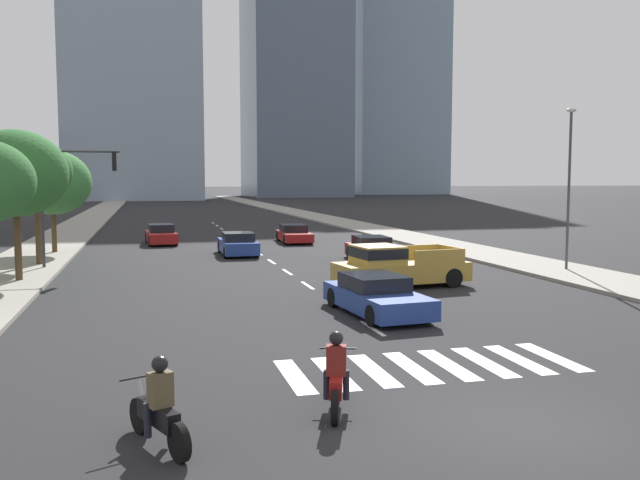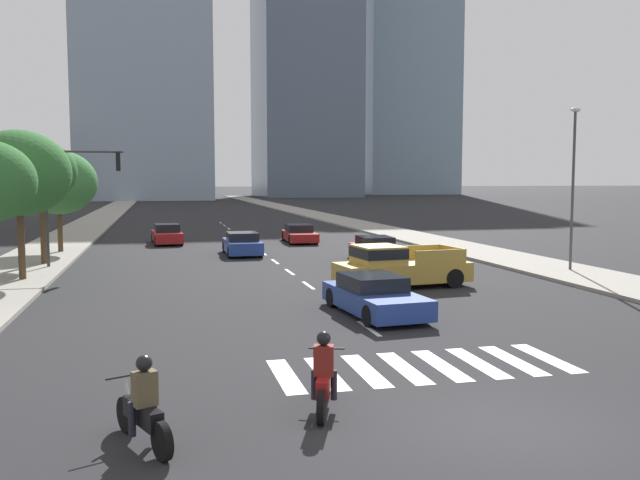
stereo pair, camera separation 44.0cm
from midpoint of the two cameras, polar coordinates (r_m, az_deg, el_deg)
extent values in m
plane|color=#232326|center=(12.28, 16.92, -15.15)|extent=(800.00, 800.00, 0.00)
cube|color=gray|center=(43.97, 10.78, -0.33)|extent=(4.00, 260.00, 0.15)
cube|color=gray|center=(40.59, -22.08, -1.07)|extent=(4.00, 260.00, 0.15)
cube|color=silver|center=(14.71, -2.08, -11.49)|extent=(0.45, 2.63, 0.01)
cube|color=silver|center=(14.90, 1.39, -11.27)|extent=(0.45, 2.63, 0.01)
cube|color=silver|center=(15.15, 4.74, -11.01)|extent=(0.45, 2.63, 0.01)
cube|color=silver|center=(15.44, 7.97, -10.72)|extent=(0.45, 2.63, 0.01)
cube|color=silver|center=(15.78, 11.07, -10.42)|extent=(0.45, 2.63, 0.01)
cube|color=silver|center=(16.17, 14.02, -10.10)|extent=(0.45, 2.63, 0.01)
cube|color=silver|center=(16.59, 16.82, -9.78)|extent=(0.45, 2.63, 0.01)
cube|color=silver|center=(17.05, 19.47, -9.44)|extent=(0.45, 2.63, 0.01)
cube|color=silver|center=(19.24, 4.85, -7.51)|extent=(0.14, 2.00, 0.01)
cube|color=silver|center=(22.99, 1.71, -5.40)|extent=(0.14, 2.00, 0.01)
cube|color=silver|center=(26.82, -0.52, -3.88)|extent=(0.14, 2.00, 0.01)
cube|color=silver|center=(30.69, -2.19, -2.73)|extent=(0.14, 2.00, 0.01)
cube|color=silver|center=(34.59, -3.49, -1.84)|extent=(0.14, 2.00, 0.01)
cube|color=silver|center=(38.51, -4.52, -1.14)|extent=(0.14, 2.00, 0.01)
cube|color=silver|center=(42.44, -5.35, -0.56)|extent=(0.14, 2.00, 0.01)
cube|color=silver|center=(46.39, -6.05, -0.08)|extent=(0.14, 2.00, 0.01)
cube|color=silver|center=(50.34, -6.64, 0.33)|extent=(0.14, 2.00, 0.01)
cube|color=silver|center=(54.30, -7.14, 0.67)|extent=(0.14, 2.00, 0.01)
cube|color=silver|center=(58.27, -7.57, 0.97)|extent=(0.14, 2.00, 0.01)
cube|color=silver|center=(62.24, -7.95, 1.23)|extent=(0.14, 2.00, 0.01)
cube|color=silver|center=(66.21, -8.28, 1.46)|extent=(0.14, 2.00, 0.01)
cylinder|color=black|center=(13.30, 1.55, -11.97)|extent=(0.30, 0.61, 0.60)
cylinder|color=black|center=(11.89, 1.18, -14.07)|extent=(0.30, 0.61, 0.60)
cube|color=maroon|center=(12.53, 1.38, -12.01)|extent=(0.57, 1.20, 0.32)
cylinder|color=#B2B2B7|center=(13.12, 1.53, -10.85)|extent=(0.15, 0.32, 0.67)
cylinder|color=black|center=(13.07, 1.54, -9.23)|extent=(0.68, 0.25, 0.04)
cube|color=maroon|center=(12.31, 1.36, -10.21)|extent=(0.42, 0.34, 0.55)
sphere|color=black|center=(12.21, 1.36, -8.38)|extent=(0.26, 0.26, 0.26)
cylinder|color=black|center=(12.55, 0.54, -12.21)|extent=(0.15, 0.15, 0.55)
cylinder|color=black|center=(12.54, 2.22, -12.24)|extent=(0.15, 0.15, 0.55)
cylinder|color=black|center=(11.96, -15.14, -14.14)|extent=(0.35, 0.60, 0.60)
cylinder|color=black|center=(10.70, -12.11, -16.43)|extent=(0.35, 0.60, 0.60)
cube|color=black|center=(11.25, -13.74, -14.17)|extent=(0.67, 1.16, 0.32)
cylinder|color=#B2B2B7|center=(11.78, -14.99, -12.90)|extent=(0.18, 0.32, 0.67)
cylinder|color=black|center=(11.72, -15.12, -11.11)|extent=(0.66, 0.31, 0.04)
cube|color=brown|center=(11.03, -13.58, -12.19)|extent=(0.43, 0.36, 0.55)
sphere|color=black|center=(10.92, -13.63, -10.16)|extent=(0.26, 0.26, 0.26)
cylinder|color=black|center=(11.21, -14.61, -14.55)|extent=(0.16, 0.16, 0.55)
cylinder|color=black|center=(11.34, -12.87, -14.28)|extent=(0.16, 0.16, 0.55)
cube|color=#B28E38|center=(26.62, 7.49, -2.70)|extent=(5.43, 2.62, 0.75)
cube|color=#B28E38|center=(26.07, 5.46, -1.24)|extent=(1.87, 2.07, 0.70)
cube|color=black|center=(26.06, 5.46, -1.06)|extent=(1.90, 2.11, 0.39)
cube|color=#B28E38|center=(26.23, 10.73, -1.43)|extent=(2.19, 0.32, 0.55)
cube|color=#B28E38|center=(27.94, 8.68, -1.00)|extent=(2.19, 0.32, 0.55)
cube|color=#B28E38|center=(27.63, 11.66, -1.12)|extent=(0.30, 1.97, 0.55)
cylinder|color=black|center=(25.05, 4.82, -3.67)|extent=(0.78, 0.34, 0.76)
cylinder|color=black|center=(26.73, 3.17, -3.10)|extent=(0.78, 0.34, 0.76)
cylinder|color=black|center=(26.71, 11.80, -3.21)|extent=(0.78, 0.34, 0.76)
cylinder|color=black|center=(28.29, 9.84, -2.71)|extent=(0.78, 0.34, 0.76)
cube|color=maroon|center=(45.14, -12.64, 0.30)|extent=(2.07, 4.49, 0.65)
cube|color=black|center=(44.88, -12.63, 1.02)|extent=(1.68, 2.07, 0.51)
cylinder|color=black|center=(46.57, -13.76, 0.22)|extent=(0.27, 0.65, 0.64)
cylinder|color=black|center=(46.70, -11.84, 0.27)|extent=(0.27, 0.65, 0.64)
cylinder|color=black|center=(43.61, -13.49, -0.11)|extent=(0.27, 0.65, 0.64)
cylinder|color=black|center=(43.76, -11.44, -0.05)|extent=(0.27, 0.65, 0.64)
cube|color=maroon|center=(34.70, 5.16, -1.05)|extent=(2.08, 4.73, 0.63)
cube|color=black|center=(34.86, 5.06, -0.09)|extent=(1.73, 2.17, 0.49)
cylinder|color=black|center=(33.45, 7.26, -1.57)|extent=(0.25, 0.65, 0.64)
cylinder|color=black|center=(32.98, 4.50, -1.64)|extent=(0.25, 0.65, 0.64)
cylinder|color=black|center=(36.45, 5.75, -1.00)|extent=(0.25, 0.65, 0.64)
cylinder|color=black|center=(36.02, 3.20, -1.06)|extent=(0.25, 0.65, 0.64)
cube|color=maroon|center=(45.07, -1.48, 0.35)|extent=(2.05, 4.67, 0.55)
cube|color=black|center=(45.25, -1.53, 1.03)|extent=(1.72, 2.13, 0.49)
cylinder|color=black|center=(43.69, -0.05, 0.05)|extent=(0.25, 0.65, 0.64)
cylinder|color=black|center=(43.40, -2.23, 0.01)|extent=(0.25, 0.65, 0.64)
cylinder|color=black|center=(46.76, -0.78, 0.38)|extent=(0.25, 0.65, 0.64)
cylinder|color=black|center=(46.49, -2.82, 0.35)|extent=(0.25, 0.65, 0.64)
cube|color=navy|center=(21.11, 5.30, -5.10)|extent=(2.31, 4.82, 0.61)
cube|color=black|center=(21.23, 5.05, -3.57)|extent=(1.85, 2.25, 0.46)
cylinder|color=black|center=(20.10, 9.40, -6.09)|extent=(0.28, 0.66, 0.64)
cylinder|color=black|center=(19.37, 4.87, -6.47)|extent=(0.28, 0.66, 0.64)
cylinder|color=black|center=(22.91, 5.65, -4.66)|extent=(0.28, 0.66, 0.64)
cylinder|color=black|center=(22.26, 1.60, -4.92)|extent=(0.28, 0.66, 0.64)
cube|color=navy|center=(37.86, -6.33, -0.51)|extent=(1.86, 4.37, 0.67)
cube|color=black|center=(37.59, -6.29, 0.31)|extent=(1.64, 1.97, 0.46)
cylinder|color=black|center=(39.25, -7.81, -0.58)|extent=(0.22, 0.64, 0.64)
cylinder|color=black|center=(39.45, -5.38, -0.53)|extent=(0.22, 0.64, 0.64)
cylinder|color=black|center=(36.31, -7.35, -1.04)|extent=(0.22, 0.64, 0.64)
cylinder|color=black|center=(36.53, -4.73, -0.98)|extent=(0.22, 0.64, 0.64)
cylinder|color=#333335|center=(33.62, -21.93, 2.78)|extent=(0.14, 0.14, 5.78)
cylinder|color=#333335|center=(33.41, -19.07, 7.13)|extent=(3.51, 0.10, 0.10)
cube|color=black|center=(33.29, -16.45, 6.43)|extent=(0.20, 0.28, 0.90)
sphere|color=red|center=(33.29, -16.46, 6.95)|extent=(0.18, 0.18, 0.18)
sphere|color=orange|center=(33.29, -16.45, 6.43)|extent=(0.18, 0.18, 0.18)
sphere|color=green|center=(33.28, -16.44, 5.92)|extent=(0.18, 0.18, 0.18)
cube|color=#19662D|center=(33.62, -21.94, 2.97)|extent=(0.60, 0.04, 0.18)
cylinder|color=#3F3F42|center=(32.31, 21.09, 3.87)|extent=(0.12, 0.12, 7.07)
ellipsoid|color=beige|center=(32.45, 21.30, 10.30)|extent=(0.50, 0.24, 0.20)
cylinder|color=#4C3823|center=(29.88, -23.70, -0.51)|extent=(0.28, 0.28, 2.68)
ellipsoid|color=#2D662D|center=(29.76, -23.91, 5.23)|extent=(4.12, 4.12, 3.50)
cylinder|color=#4C3823|center=(35.07, -22.18, 0.69)|extent=(0.28, 0.28, 3.13)
ellipsoid|color=#2D662D|center=(34.98, -22.35, 5.45)|extent=(3.37, 3.37, 2.86)
cylinder|color=#4C3823|center=(40.62, -20.97, 0.64)|extent=(0.28, 0.28, 2.21)
ellipsoid|color=#387538|center=(40.52, -21.10, 4.61)|extent=(4.25, 4.25, 3.62)
cube|color=#8C9EB2|center=(152.21, -14.78, 17.37)|extent=(27.26, 25.09, 73.67)
cube|color=slate|center=(173.20, -1.26, 17.87)|extent=(23.31, 27.34, 84.63)
cube|color=#7A93A8|center=(206.03, 7.20, 17.84)|extent=(26.45, 25.43, 99.15)
camera|label=1|loc=(0.22, -89.49, 0.05)|focal=37.57mm
camera|label=2|loc=(0.22, 90.51, -0.05)|focal=37.57mm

